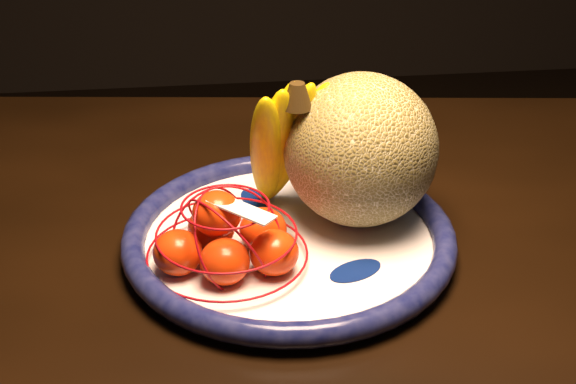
{
  "coord_description": "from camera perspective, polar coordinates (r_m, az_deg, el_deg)",
  "views": [
    {
      "loc": [
        -0.27,
        -0.82,
        1.23
      ],
      "look_at": [
        -0.18,
        -0.04,
        0.78
      ],
      "focal_mm": 50.0,
      "sensor_mm": 36.0,
      "label": 1
    }
  ],
  "objects": [
    {
      "name": "cantaloupe",
      "position": [
        0.92,
        5.19,
        3.01
      ],
      "size": [
        0.18,
        0.18,
        0.18
      ],
      "primitive_type": "sphere",
      "color": "olive",
      "rests_on": "fruit_bowl"
    },
    {
      "name": "price_tag",
      "position": [
        0.83,
        -3.33,
        -1.23
      ],
      "size": [
        0.07,
        0.07,
        0.01
      ],
      "primitive_type": "cube",
      "rotation": [
        -0.14,
        0.1,
        -0.64
      ],
      "color": "white",
      "rests_on": "mandarin_bag"
    },
    {
      "name": "mandarin_bag",
      "position": [
        0.87,
        -4.31,
        -3.38
      ],
      "size": [
        0.22,
        0.22,
        0.11
      ],
      "rotation": [
        0.0,
        0.0,
        -0.26
      ],
      "color": "#FF4214",
      "rests_on": "fruit_bowl"
    },
    {
      "name": "dining_table",
      "position": [
        1.0,
        9.24,
        -6.93
      ],
      "size": [
        1.52,
        1.02,
        0.71
      ],
      "rotation": [
        0.0,
        0.0,
        -0.12
      ],
      "color": "black",
      "rests_on": "ground"
    },
    {
      "name": "fruit_bowl",
      "position": [
        0.92,
        0.07,
        -3.28
      ],
      "size": [
        0.38,
        0.38,
        0.03
      ],
      "rotation": [
        0.0,
        0.0,
        -0.17
      ],
      "color": "white",
      "rests_on": "dining_table"
    },
    {
      "name": "banana_bunch",
      "position": [
        0.93,
        -0.51,
        3.77
      ],
      "size": [
        0.12,
        0.12,
        0.19
      ],
      "rotation": [
        0.0,
        0.0,
        0.43
      ],
      "color": "#FFDC01",
      "rests_on": "fruit_bowl"
    }
  ]
}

